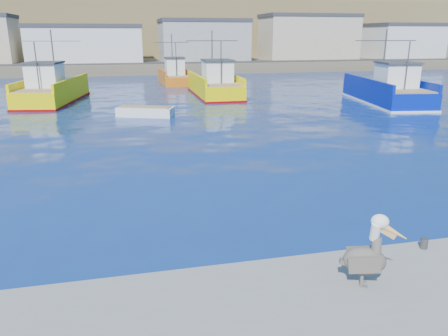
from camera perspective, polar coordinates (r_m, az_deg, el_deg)
The scene contains 10 objects.
ground at distance 14.71m, azimuth 6.76°, elevation -7.37°, with size 260.00×260.00×0.00m, color #071A59.
dock_bollards at distance 11.87m, azimuth 15.27°, elevation -10.65°, with size 36.20×0.20×0.30m.
far_shore at distance 121.89m, azimuth -11.45°, elevation 18.08°, with size 200.00×81.00×24.00m.
trawler_yellow_a at distance 44.18m, azimuth -21.54°, elevation 9.38°, with size 5.84×12.14×6.56m.
trawler_yellow_b at distance 45.65m, azimuth -1.20°, elevation 10.73°, with size 5.40×11.44×6.53m.
trawler_blue at distance 43.32m, azimuth 20.56°, elevation 9.37°, with size 6.03×12.45×6.60m.
boat_orange at distance 57.44m, azimuth -6.54°, elevation 11.91°, with size 4.47×8.58×6.11m.
skiff_mid at distance 34.45m, azimuth -10.22°, elevation 7.16°, with size 4.55×3.02×0.94m.
skiff_far at distance 59.48m, azimuth 20.94°, elevation 10.35°, with size 2.09×4.02×0.83m.
pelican at distance 10.60m, azimuth 18.21°, elevation -10.75°, with size 1.39×0.92×1.76m.
Camera 1 is at (-4.68, -12.56, 6.04)m, focal length 35.00 mm.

